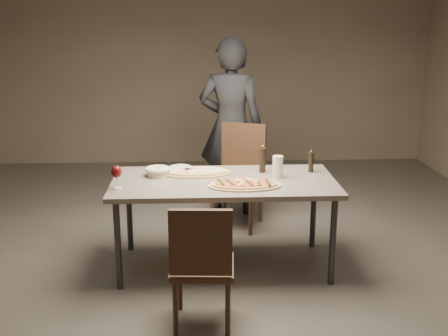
{
  "coord_description": "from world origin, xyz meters",
  "views": [
    {
      "loc": [
        -0.2,
        -4.33,
        2.03
      ],
      "look_at": [
        0.0,
        0.0,
        0.85
      ],
      "focal_mm": 45.0,
      "sensor_mm": 36.0,
      "label": 1
    }
  ],
  "objects_px": {
    "dining_table": "(224,187)",
    "chair_near": "(202,260)",
    "zucchini_pizza": "(244,184)",
    "bread_basket": "(158,171)",
    "carafe": "(278,167)",
    "chair_far": "(240,169)",
    "diner": "(231,127)",
    "ham_pizza": "(196,172)",
    "pepper_mill_left": "(263,159)"
  },
  "relations": [
    {
      "from": "zucchini_pizza",
      "to": "chair_far",
      "type": "height_order",
      "value": "chair_far"
    },
    {
      "from": "bread_basket",
      "to": "chair_near",
      "type": "distance_m",
      "value": 1.21
    },
    {
      "from": "ham_pizza",
      "to": "bread_basket",
      "type": "relative_size",
      "value": 2.81
    },
    {
      "from": "ham_pizza",
      "to": "zucchini_pizza",
      "type": "bearing_deg",
      "value": -42.01
    },
    {
      "from": "bread_basket",
      "to": "carafe",
      "type": "xyz_separation_m",
      "value": [
        0.98,
        -0.09,
        0.05
      ]
    },
    {
      "from": "dining_table",
      "to": "chair_near",
      "type": "bearing_deg",
      "value": -101.08
    },
    {
      "from": "zucchini_pizza",
      "to": "carafe",
      "type": "bearing_deg",
      "value": 46.57
    },
    {
      "from": "carafe",
      "to": "chair_far",
      "type": "relative_size",
      "value": 0.18
    },
    {
      "from": "ham_pizza",
      "to": "chair_far",
      "type": "xyz_separation_m",
      "value": [
        0.43,
        0.81,
        -0.2
      ]
    },
    {
      "from": "zucchini_pizza",
      "to": "carafe",
      "type": "height_order",
      "value": "carafe"
    },
    {
      "from": "dining_table",
      "to": "zucchini_pizza",
      "type": "bearing_deg",
      "value": -51.3
    },
    {
      "from": "zucchini_pizza",
      "to": "pepper_mill_left",
      "type": "height_order",
      "value": "pepper_mill_left"
    },
    {
      "from": "carafe",
      "to": "diner",
      "type": "xyz_separation_m",
      "value": [
        -0.31,
        1.31,
        0.08
      ]
    },
    {
      "from": "chair_far",
      "to": "bread_basket",
      "type": "bearing_deg",
      "value": 69.86
    },
    {
      "from": "carafe",
      "to": "chair_near",
      "type": "relative_size",
      "value": 0.2
    },
    {
      "from": "carafe",
      "to": "diner",
      "type": "bearing_deg",
      "value": 103.16
    },
    {
      "from": "ham_pizza",
      "to": "bread_basket",
      "type": "height_order",
      "value": "bread_basket"
    },
    {
      "from": "dining_table",
      "to": "bread_basket",
      "type": "xyz_separation_m",
      "value": [
        -0.54,
        0.14,
        0.1
      ]
    },
    {
      "from": "carafe",
      "to": "diner",
      "type": "relative_size",
      "value": 0.1
    },
    {
      "from": "dining_table",
      "to": "chair_far",
      "type": "height_order",
      "value": "chair_far"
    },
    {
      "from": "zucchini_pizza",
      "to": "dining_table",
      "type": "bearing_deg",
      "value": 135.68
    },
    {
      "from": "dining_table",
      "to": "carafe",
      "type": "bearing_deg",
      "value": 7.26
    },
    {
      "from": "zucchini_pizza",
      "to": "bread_basket",
      "type": "relative_size",
      "value": 2.78
    },
    {
      "from": "bread_basket",
      "to": "chair_far",
      "type": "bearing_deg",
      "value": 48.97
    },
    {
      "from": "diner",
      "to": "zucchini_pizza",
      "type": "bearing_deg",
      "value": 102.9
    },
    {
      "from": "pepper_mill_left",
      "to": "chair_far",
      "type": "height_order",
      "value": "chair_far"
    },
    {
      "from": "ham_pizza",
      "to": "diner",
      "type": "distance_m",
      "value": 1.24
    },
    {
      "from": "pepper_mill_left",
      "to": "chair_near",
      "type": "height_order",
      "value": "pepper_mill_left"
    },
    {
      "from": "ham_pizza",
      "to": "pepper_mill_left",
      "type": "height_order",
      "value": "pepper_mill_left"
    },
    {
      "from": "diner",
      "to": "chair_far",
      "type": "bearing_deg",
      "value": 113.38
    },
    {
      "from": "dining_table",
      "to": "zucchini_pizza",
      "type": "height_order",
      "value": "zucchini_pizza"
    },
    {
      "from": "pepper_mill_left",
      "to": "dining_table",
      "type": "bearing_deg",
      "value": -146.69
    },
    {
      "from": "dining_table",
      "to": "chair_near",
      "type": "xyz_separation_m",
      "value": [
        -0.19,
        -0.97,
        -0.2
      ]
    },
    {
      "from": "bread_basket",
      "to": "pepper_mill_left",
      "type": "xyz_separation_m",
      "value": [
        0.88,
        0.08,
        0.07
      ]
    },
    {
      "from": "dining_table",
      "to": "ham_pizza",
      "type": "bearing_deg",
      "value": 139.83
    },
    {
      "from": "chair_near",
      "to": "ham_pizza",
      "type": "bearing_deg",
      "value": 95.04
    },
    {
      "from": "dining_table",
      "to": "carafe",
      "type": "height_order",
      "value": "carafe"
    },
    {
      "from": "diner",
      "to": "chair_near",
      "type": "bearing_deg",
      "value": 94.47
    },
    {
      "from": "diner",
      "to": "carafe",
      "type": "bearing_deg",
      "value": 115.54
    },
    {
      "from": "chair_near",
      "to": "diner",
      "type": "xyz_separation_m",
      "value": [
        0.33,
        2.34,
        0.42
      ]
    },
    {
      "from": "pepper_mill_left",
      "to": "carafe",
      "type": "xyz_separation_m",
      "value": [
        0.11,
        -0.16,
        -0.02
      ]
    },
    {
      "from": "dining_table",
      "to": "diner",
      "type": "height_order",
      "value": "diner"
    },
    {
      "from": "chair_far",
      "to": "chair_near",
      "type": "bearing_deg",
      "value": 99.55
    },
    {
      "from": "dining_table",
      "to": "zucchini_pizza",
      "type": "relative_size",
      "value": 3.15
    },
    {
      "from": "pepper_mill_left",
      "to": "carafe",
      "type": "relative_size",
      "value": 1.31
    },
    {
      "from": "zucchini_pizza",
      "to": "diner",
      "type": "bearing_deg",
      "value": 97.5
    },
    {
      "from": "zucchini_pizza",
      "to": "ham_pizza",
      "type": "height_order",
      "value": "zucchini_pizza"
    },
    {
      "from": "dining_table",
      "to": "bread_basket",
      "type": "relative_size",
      "value": 8.75
    },
    {
      "from": "chair_near",
      "to": "chair_far",
      "type": "xyz_separation_m",
      "value": [
        0.4,
        1.98,
        0.07
      ]
    },
    {
      "from": "pepper_mill_left",
      "to": "chair_near",
      "type": "bearing_deg",
      "value": -113.78
    }
  ]
}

